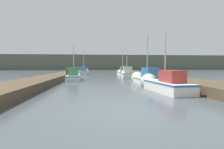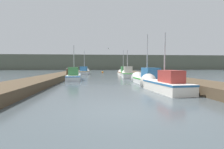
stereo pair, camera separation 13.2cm
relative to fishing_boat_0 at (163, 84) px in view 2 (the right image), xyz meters
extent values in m
plane|color=#424C51|center=(-3.20, -4.78, -0.43)|extent=(200.00, 200.00, 0.00)
cube|color=#4C3D2B|center=(-8.98, 11.22, -0.16)|extent=(2.71, 40.00, 0.54)
cube|color=#4C3D2B|center=(2.58, 11.22, -0.16)|extent=(2.71, 40.00, 0.54)
cube|color=#565B4C|center=(-3.20, 66.23, 2.56)|extent=(120.00, 16.00, 5.99)
cube|color=silver|center=(0.05, -0.51, -0.12)|extent=(1.81, 4.04, 0.62)
cube|color=#28639A|center=(0.05, -0.51, 0.12)|extent=(1.84, 4.08, 0.10)
cone|color=silver|center=(-0.18, 1.88, -0.12)|extent=(1.45, 0.99, 1.37)
cube|color=#99332D|center=(0.09, -1.00, 0.53)|extent=(1.04, 1.67, 0.70)
cylinder|color=#B2B2B7|center=(0.02, -0.21, 1.68)|extent=(0.08, 0.08, 3.00)
cube|color=silver|center=(0.26, 3.93, -0.18)|extent=(1.78, 4.17, 0.51)
cube|color=green|center=(0.26, 3.93, 0.02)|extent=(1.81, 4.20, 0.10)
cone|color=silver|center=(0.08, 6.44, -0.18)|extent=(1.49, 1.05, 1.42)
cube|color=#2D6699|center=(0.29, 3.42, 0.53)|extent=(1.22, 1.67, 0.91)
cylinder|color=#B2B2B7|center=(0.24, 4.23, 1.97)|extent=(0.08, 0.08, 3.78)
cube|color=silver|center=(-6.68, 9.13, -0.15)|extent=(1.80, 5.12, 0.56)
cube|color=blue|center=(-6.68, 9.13, 0.07)|extent=(1.84, 5.15, 0.10)
cone|color=silver|center=(-6.91, 12.15, -0.15)|extent=(1.43, 1.13, 1.36)
cube|color=#387A42|center=(-6.63, 8.51, 0.56)|extent=(1.16, 2.06, 0.86)
cylinder|color=#B2B2B7|center=(-6.71, 9.51, 1.79)|extent=(0.08, 0.08, 3.32)
cube|color=silver|center=(0.03, 12.61, -0.10)|extent=(1.80, 4.62, 0.67)
cube|color=#19AC16|center=(0.03, 12.61, 0.18)|extent=(1.83, 4.65, 0.10)
cone|color=silver|center=(0.28, 15.39, -0.10)|extent=(1.42, 1.19, 1.32)
cube|color=#B2AD9E|center=(-0.03, 12.05, 0.66)|extent=(1.19, 1.96, 0.85)
cylinder|color=#B2B2B7|center=(0.06, 12.95, 1.77)|extent=(0.08, 0.08, 3.05)
cube|color=silver|center=(0.29, 17.76, -0.14)|extent=(1.47, 3.71, 0.59)
cube|color=#9B4A1C|center=(0.29, 17.76, 0.10)|extent=(1.50, 3.74, 0.10)
cone|color=silver|center=(0.25, 19.95, -0.14)|extent=(1.35, 0.70, 1.34)
cube|color=#387A42|center=(0.29, 17.30, 0.61)|extent=(0.89, 1.39, 0.91)
cylinder|color=#B2B2B7|center=(0.28, 18.04, 1.94)|extent=(0.08, 0.08, 3.55)
cube|color=silver|center=(-6.42, 21.95, -0.11)|extent=(1.88, 5.01, 0.64)
cube|color=#936713|center=(-6.42, 21.95, 0.15)|extent=(1.91, 5.04, 0.10)
cone|color=silver|center=(-6.29, 24.99, -0.11)|extent=(1.63, 1.21, 1.58)
cube|color=#2D6699|center=(-6.45, 21.34, 0.62)|extent=(1.29, 1.46, 0.83)
cylinder|color=#B2B2B7|center=(-6.41, 22.32, 2.15)|extent=(0.08, 0.08, 3.88)
cylinder|color=#473523|center=(1.10, 25.58, 0.05)|extent=(0.22, 0.22, 0.97)
cylinder|color=silver|center=(1.10, 25.58, 0.56)|extent=(0.25, 0.25, 0.04)
cylinder|color=#473523|center=(-7.58, 10.51, 0.18)|extent=(0.30, 0.30, 1.23)
cylinder|color=silver|center=(-7.58, 10.51, 0.82)|extent=(0.35, 0.35, 0.04)
cylinder|color=#473523|center=(-7.78, 24.45, 0.25)|extent=(0.20, 0.20, 1.36)
cylinder|color=silver|center=(-7.78, 24.45, 0.94)|extent=(0.23, 0.23, 0.04)
sphere|color=#BF6513|center=(-2.77, 28.82, -0.31)|extent=(0.46, 0.46, 0.46)
cylinder|color=black|center=(-2.77, 28.82, 0.17)|extent=(0.06, 0.06, 0.50)
ellipsoid|color=white|center=(-2.52, 13.17, 3.50)|extent=(0.29, 0.15, 0.12)
cube|color=gray|center=(-2.51, 13.03, 3.52)|extent=(0.13, 0.28, 0.07)
cube|color=gray|center=(-2.52, 13.30, 3.52)|extent=(0.13, 0.28, 0.07)
camera|label=1|loc=(-4.30, -10.64, 1.14)|focal=28.00mm
camera|label=2|loc=(-4.17, -10.65, 1.14)|focal=28.00mm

